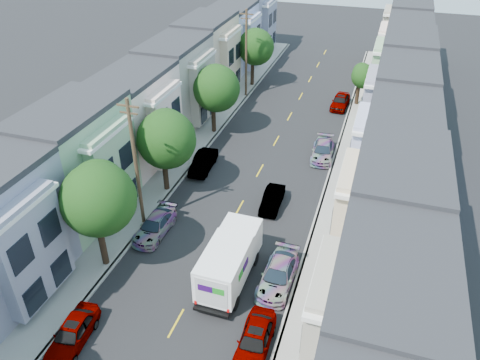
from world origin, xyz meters
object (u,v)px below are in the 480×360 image
object	(u,v)px
utility_pole_near	(136,165)
lead_sedan	(272,200)
tree_b	(97,199)
tree_c	(165,140)
tree_d	(216,89)
parked_left_b	(72,333)
tree_e	(255,47)
tree_far_r	(363,77)
parked_right_d	(340,101)
utility_pole_far	(246,54)
parked_left_d	(203,162)
fedex_truck	(230,260)
parked_right_b	(278,275)
parked_right_a	(255,340)
parked_right_c	(323,151)
parked_left_c	(155,226)

from	to	relation	value
utility_pole_near	lead_sedan	bearing A→B (deg)	30.35
tree_b	tree_c	bearing A→B (deg)	90.00
tree_d	parked_left_b	size ratio (longest dim) A/B	1.63
tree_e	tree_far_r	distance (m)	13.44
tree_e	parked_left_b	size ratio (longest dim) A/B	1.63
tree_c	parked_right_d	xyz separation A→B (m)	(11.20, 21.50, -4.05)
parked_left_b	tree_b	bearing A→B (deg)	97.22
utility_pole_far	parked_left_d	size ratio (longest dim) A/B	2.32
parked_left_b	parked_right_d	bearing A→B (deg)	69.53
fedex_truck	parked_left_b	bearing A→B (deg)	-132.28
tree_b	fedex_truck	size ratio (longest dim) A/B	1.21
lead_sedan	parked_right_b	distance (m)	8.47
tree_far_r	tree_c	bearing A→B (deg)	-120.00
tree_b	tree_e	distance (m)	34.47
tree_far_r	parked_left_d	distance (m)	22.37
tree_c	tree_far_r	world-z (taller)	tree_c
utility_pole_near	lead_sedan	size ratio (longest dim) A/B	2.58
parked_right_a	parked_right_c	world-z (taller)	parked_right_a
tree_far_r	parked_right_c	xyz separation A→B (m)	(-1.99, -13.40, -2.73)
utility_pole_far	parked_left_c	size ratio (longest dim) A/B	2.24
tree_far_r	utility_pole_far	bearing A→B (deg)	-173.39
tree_d	tree_e	xyz separation A→B (m)	(-0.00, 13.72, 0.13)
tree_far_r	parked_left_b	world-z (taller)	tree_far_r
tree_c	tree_far_r	bearing A→B (deg)	60.00
tree_d	tree_far_r	size ratio (longest dim) A/B	1.47
tree_far_r	parked_left_d	bearing A→B (deg)	-122.08
parked_right_d	tree_far_r	bearing A→B (deg)	37.06
utility_pole_far	parked_right_c	world-z (taller)	utility_pole_far
lead_sedan	parked_right_a	world-z (taller)	parked_right_a
utility_pole_near	parked_left_c	distance (m)	4.77
parked_left_c	tree_c	bearing A→B (deg)	105.06
tree_b	parked_right_b	world-z (taller)	tree_b
tree_e	lead_sedan	xyz separation A→B (m)	(8.70, -24.54, -4.26)
tree_b	parked_right_a	xyz separation A→B (m)	(11.20, -3.44, -4.68)
parked_right_c	parked_right_d	world-z (taller)	parked_right_d
fedex_truck	tree_c	bearing A→B (deg)	134.95
utility_pole_near	parked_right_c	world-z (taller)	utility_pole_near
tree_e	fedex_truck	bearing A→B (deg)	-76.23
tree_far_r	parked_right_c	distance (m)	13.82
tree_far_r	lead_sedan	xyz separation A→B (m)	(-4.49, -22.43, -2.78)
tree_far_r	tree_b	bearing A→B (deg)	-112.18
parked_left_b	parked_right_c	distance (m)	26.93
tree_b	tree_far_r	distance (m)	35.00
utility_pole_far	tree_b	bearing A→B (deg)	-90.00
parked_right_b	parked_right_c	size ratio (longest dim) A/B	1.03
lead_sedan	utility_pole_far	bearing A→B (deg)	110.62
lead_sedan	parked_right_a	distance (m)	13.60
utility_pole_far	parked_right_a	distance (m)	36.33
fedex_truck	tree_e	bearing A→B (deg)	104.34
parked_left_d	parked_right_b	size ratio (longest dim) A/B	0.91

